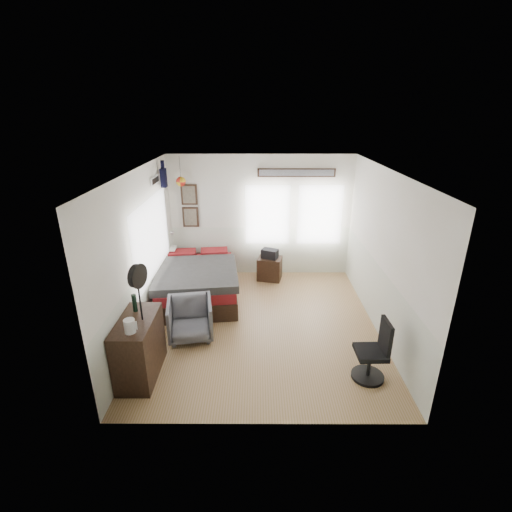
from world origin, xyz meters
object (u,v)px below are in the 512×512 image
at_px(nightstand, 270,268).
at_px(task_chair, 374,355).
at_px(bed, 198,282).
at_px(armchair, 190,319).
at_px(dresser, 139,348).

height_order(nightstand, task_chair, task_chair).
height_order(bed, nightstand, bed).
bearing_deg(bed, armchair, -92.86).
xyz_separation_m(dresser, nightstand, (1.94, 3.22, -0.20)).
height_order(dresser, nightstand, dresser).
bearing_deg(bed, task_chair, -47.37).
xyz_separation_m(bed, nightstand, (1.48, 0.84, -0.08)).
bearing_deg(dresser, nightstand, 58.91).
bearing_deg(dresser, armchair, 59.98).
height_order(dresser, armchair, dresser).
distance_m(bed, armchair, 1.43).
relative_size(dresser, nightstand, 1.96).
height_order(bed, armchair, bed).
height_order(dresser, task_chair, task_chair).
relative_size(armchair, task_chair, 0.80).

